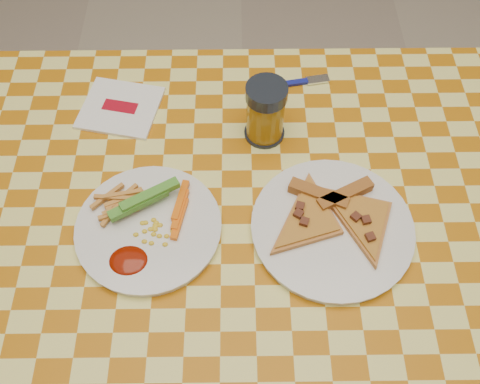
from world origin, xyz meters
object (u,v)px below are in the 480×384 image
plate_left (149,229)px  plate_right (332,228)px  table (253,264)px  drink_glass (265,112)px

plate_left → plate_right: 0.29m
table → plate_right: (0.12, 0.02, 0.08)m
table → drink_glass: bearing=83.8°
table → plate_left: bearing=171.4°
plate_left → drink_glass: size_ratio=1.95×
table → drink_glass: size_ratio=10.98×
table → plate_right: size_ratio=5.06×
plate_right → table: bearing=-169.8°
table → drink_glass: (0.02, 0.22, 0.13)m
plate_left → drink_glass: 0.28m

